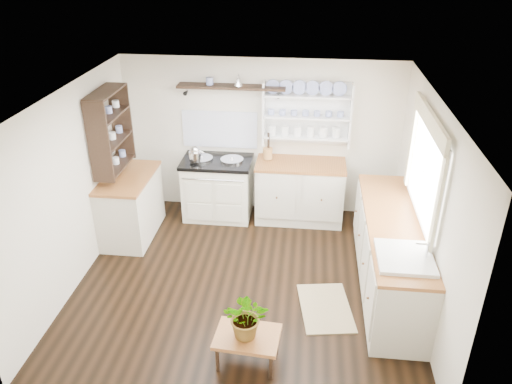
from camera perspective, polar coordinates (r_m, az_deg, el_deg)
floor at (r=6.21m, az=-1.28°, el=-10.07°), size 4.00×3.80×0.01m
wall_back at (r=7.31m, az=0.58°, el=6.29°), size 4.00×0.02×2.30m
wall_right at (r=5.70m, az=18.95°, el=-1.66°), size 0.02×3.80×2.30m
wall_left at (r=6.16m, az=-20.17°, el=0.35°), size 0.02×3.80×2.30m
ceiling at (r=5.15m, az=-1.55°, el=10.72°), size 4.00×3.80×0.01m
window at (r=5.65m, az=18.79°, el=2.79°), size 0.08×1.55×1.22m
aga_cooker at (r=7.37m, az=-4.39°, el=0.51°), size 1.01×0.70×0.93m
back_cabinets at (r=7.29m, az=5.01°, el=0.16°), size 1.27×0.63×0.90m
right_cabinets at (r=6.07m, az=15.03°, el=-6.79°), size 0.62×2.43×0.90m
belfast_sink at (r=5.27m, az=16.48°, el=-8.25°), size 0.55×0.60×0.45m
left_cabinets at (r=7.08m, az=-14.12°, el=-1.47°), size 0.62×1.13×0.90m
plate_rack at (r=7.11m, az=5.85°, el=9.00°), size 1.20×0.22×0.90m
high_shelf at (r=7.01m, az=-2.82°, el=11.85°), size 1.50×0.29×0.16m
left_shelving at (r=6.70m, az=-16.30°, el=6.82°), size 0.28×0.80×1.05m
kettle at (r=7.08m, az=-6.97°, el=4.39°), size 0.18×0.18×0.22m
utensil_crock at (r=7.16m, az=1.35°, el=4.43°), size 0.14×0.14×0.16m
center_table at (r=5.03m, az=-1.00°, el=-16.41°), size 0.65×0.49×0.34m
potted_plant at (r=4.84m, az=-1.02°, el=-14.02°), size 0.43×0.38×0.47m
floor_rug at (r=5.86m, az=7.94°, el=-12.97°), size 0.68×0.93×0.02m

